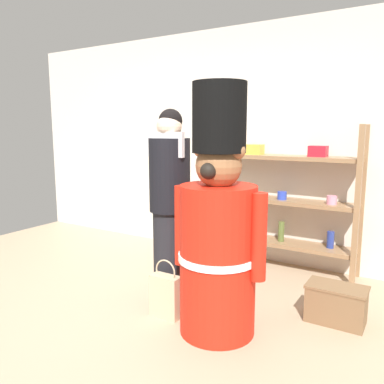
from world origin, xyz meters
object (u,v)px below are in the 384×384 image
at_px(teddy_bear_guard, 218,232).
at_px(shopping_bag, 166,295).
at_px(merchandise_shelf, 283,198).
at_px(display_crate, 336,304).
at_px(person_shopper, 170,205).

height_order(teddy_bear_guard, shopping_bag, teddy_bear_guard).
bearing_deg(teddy_bear_guard, merchandise_shelf, 91.58).
bearing_deg(display_crate, person_shopper, -164.84).
relative_size(merchandise_shelf, display_crate, 3.49).
height_order(merchandise_shelf, person_shopper, person_shopper).
bearing_deg(shopping_bag, merchandise_shelf, 75.46).
xyz_separation_m(teddy_bear_guard, shopping_bag, (-0.45, -0.02, -0.57)).
relative_size(person_shopper, shopping_bag, 3.47).
relative_size(merchandise_shelf, person_shopper, 0.94).
distance_m(merchandise_shelf, shopping_bag, 1.72).
distance_m(merchandise_shelf, display_crate, 1.36).
xyz_separation_m(merchandise_shelf, shopping_bag, (-0.41, -1.56, -0.58)).
distance_m(person_shopper, shopping_bag, 0.73).
height_order(merchandise_shelf, teddy_bear_guard, teddy_bear_guard).
bearing_deg(merchandise_shelf, display_crate, -51.13).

